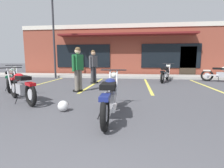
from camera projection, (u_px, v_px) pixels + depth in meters
The scene contains 13 objects.
ground_plane at pixel (108, 106), 4.64m from camera, with size 80.00×80.00×0.00m, color #47474C.
sidewalk_kerb at pixel (124, 76), 12.04m from camera, with size 22.00×1.80×0.14m, color #A8A59E.
brick_storefront_building at pixel (127, 51), 15.29m from camera, with size 15.97×5.94×3.74m.
painted_stall_lines at pixel (120, 85), 8.52m from camera, with size 8.04×4.80×0.01m.
motorcycle_foreground_classic at pixel (110, 96), 3.73m from camera, with size 0.66×2.11×0.98m.
motorcycle_red_sportbike at pixel (165, 73), 9.58m from camera, with size 1.01×2.03×0.98m.
motorcycle_black_cruiser at pixel (12, 78), 7.06m from camera, with size 1.29×1.90×0.98m.
motorcycle_blue_standard at pixel (21, 86), 5.09m from camera, with size 1.77×1.51×0.98m.
motorcycle_green_cafe_racer at pixel (223, 73), 9.44m from camera, with size 2.02×1.05×0.98m.
person_in_black_shirt at pixel (93, 65), 8.85m from camera, with size 0.40×0.58×1.68m.
person_by_back_row at pixel (78, 67), 6.57m from camera, with size 0.38×0.59×1.68m.
helmet_on_pavement at pixel (63, 106), 4.20m from camera, with size 0.26×0.26×0.26m.
parking_lot_lamp_post at pixel (52, 24), 10.95m from camera, with size 0.24×0.76×5.31m.
Camera 1 is at (0.69, -0.83, 1.25)m, focal length 28.23 mm.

